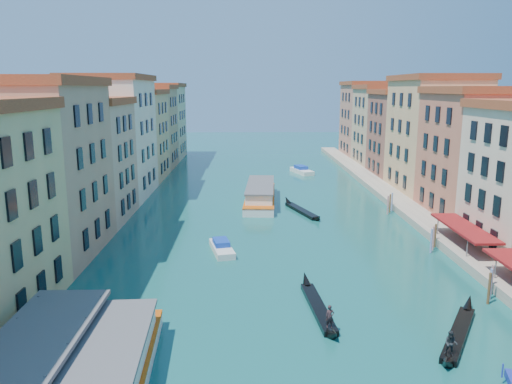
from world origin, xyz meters
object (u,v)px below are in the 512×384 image
at_px(vaporetto_stop, 33,377).
at_px(gondola_fore, 318,306).
at_px(vaporetto_far, 260,194).
at_px(vaporetto_near, 105,382).
at_px(gondola_right, 458,332).

xyz_separation_m(vaporetto_stop, gondola_fore, (19.26, 12.03, -1.01)).
bearing_deg(vaporetto_stop, vaporetto_far, 73.94).
relative_size(vaporetto_near, vaporetto_far, 0.98).
relative_size(vaporetto_near, gondola_fore, 1.61).
xyz_separation_m(vaporetto_far, gondola_right, (13.82, -46.80, -0.90)).
distance_m(vaporetto_stop, gondola_right, 30.11).
xyz_separation_m(vaporetto_near, vaporetto_far, (10.90, 54.25, 0.03)).
bearing_deg(vaporetto_near, gondola_fore, 37.41).
relative_size(vaporetto_far, gondola_fore, 1.64).
relative_size(vaporetto_far, gondola_right, 1.85).
xyz_separation_m(vaporetto_stop, gondola_right, (29.28, 6.94, -0.96)).
xyz_separation_m(vaporetto_near, gondola_fore, (14.69, 12.55, -0.93)).
relative_size(vaporetto_stop, gondola_fore, 1.29).
bearing_deg(gondola_right, gondola_fore, -175.72).
distance_m(vaporetto_near, gondola_fore, 19.34).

